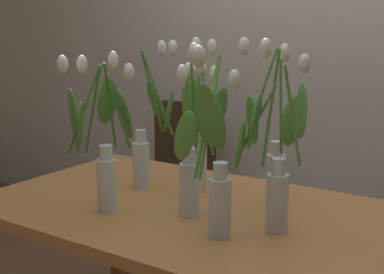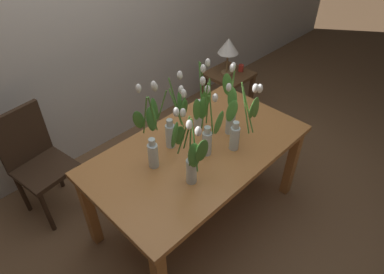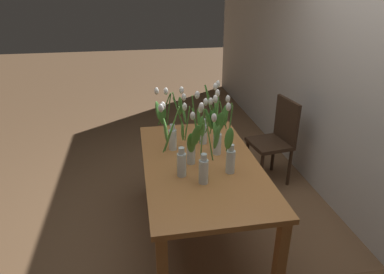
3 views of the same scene
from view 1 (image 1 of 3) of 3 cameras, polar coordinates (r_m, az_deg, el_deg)
name	(u,v)px [view 1 (image 1 of 3)]	position (r m, az deg, el deg)	size (l,w,h in m)	color
room_wall_rear	(341,30)	(3.00, 16.08, 11.23)	(9.00, 0.10, 2.70)	beige
dining_table	(203,234)	(1.85, 1.24, -10.61)	(1.60, 0.90, 0.74)	#B7753D
tulip_vase_0	(200,134)	(1.93, 0.93, 0.33)	(0.23, 0.23, 0.58)	silver
tulip_vase_1	(192,154)	(1.70, 0.05, -1.92)	(0.17, 0.20, 0.59)	silver
tulip_vase_2	(216,175)	(1.49, 2.62, -4.19)	(0.13, 0.19, 0.58)	silver
tulip_vase_3	(102,144)	(1.77, -9.86, -0.77)	(0.16, 0.28, 0.54)	silver
tulip_vase_4	(149,140)	(2.04, -4.80, -0.34)	(0.19, 0.17, 0.57)	silver
tulip_vase_5	(274,155)	(1.81, 9.00, -1.95)	(0.21, 0.19, 0.59)	silver
tulip_vase_6	(273,163)	(1.59, 8.88, -2.90)	(0.22, 0.24, 0.59)	silver
dining_chair	(177,171)	(3.10, -1.62, -3.79)	(0.45, 0.45, 0.93)	#382619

